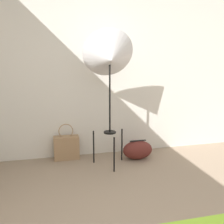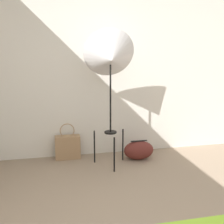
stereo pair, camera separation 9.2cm
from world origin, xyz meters
The scene contains 4 objects.
wall_back centered at (0.00, 2.59, 1.30)m, with size 8.00×0.05×2.60m.
photo_umbrella centered at (0.12, 2.11, 1.44)m, with size 0.67×0.49×1.80m.
tote_bag centered at (-0.44, 2.45, 0.18)m, with size 0.36×0.15×0.52m.
duffel_bag centered at (0.56, 2.21, 0.13)m, with size 0.43×0.27×0.28m.
Camera 1 is at (-0.65, -1.17, 1.45)m, focal length 42.00 mm.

